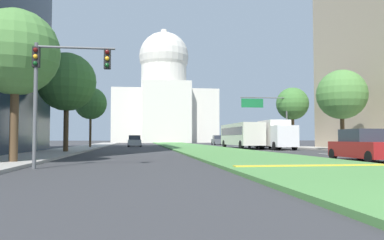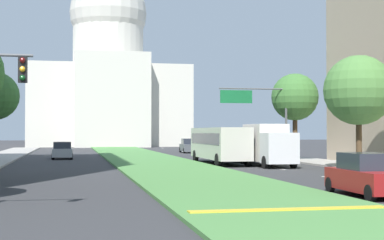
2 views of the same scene
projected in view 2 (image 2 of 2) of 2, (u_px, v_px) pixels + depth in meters
ground_plane at (139, 158)px, 60.65m from camera, size 260.00×260.00×0.00m
grass_median at (146, 159)px, 55.48m from camera, size 7.26×95.04×0.14m
median_curb_nose at (290, 209)px, 18.87m from camera, size 6.53×0.50×0.04m
lane_dashes_right at (223, 159)px, 58.03m from camera, size 0.16×75.83×0.01m
sidewalk_right at (306, 160)px, 53.02m from camera, size 4.00×95.04×0.15m
capitol_building at (108, 80)px, 111.94m from camera, size 28.77×24.38×33.11m
overhead_guide_sign at (261, 108)px, 51.01m from camera, size 6.07×0.20×6.50m
street_tree_right_mid at (359, 90)px, 40.22m from camera, size 4.74×4.74×7.80m
street_tree_right_far at (295, 97)px, 52.89m from camera, size 4.18×4.18×7.80m
sedan_lead_stopped at (368, 176)px, 24.32m from camera, size 2.02×4.65×1.75m
sedan_midblock at (246, 153)px, 50.86m from camera, size 1.92×4.32×1.68m
sedan_distant at (62, 151)px, 57.65m from camera, size 1.96×4.65×1.66m
sedan_far_horizon at (189, 146)px, 74.39m from camera, size 2.12×4.74×1.77m
box_truck_delivery at (269, 144)px, 44.88m from camera, size 2.40×6.40×3.20m
city_bus at (219, 142)px, 48.80m from camera, size 2.62×11.00×2.95m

